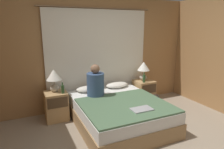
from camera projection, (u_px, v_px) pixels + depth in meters
name	position (u px, v px, depth m)	size (l,w,h in m)	color
ground_plane	(144.00, 149.00, 3.10)	(16.00, 16.00, 0.00)	gray
wall_back	(98.00, 54.00, 4.59)	(4.73, 0.06, 2.50)	#A37547
curtain_panel	(99.00, 59.00, 4.56)	(2.58, 0.02, 2.26)	white
bed	(118.00, 112.00, 3.86)	(1.57, 1.95, 0.48)	#99754C
nightstand_left	(56.00, 106.00, 4.05)	(0.44, 0.44, 0.58)	tan
nightstand_right	(144.00, 92.00, 4.90)	(0.44, 0.44, 0.58)	tan
lamp_left	(54.00, 77.00, 3.96)	(0.30, 0.30, 0.46)	#B2A899
lamp_right	(144.00, 68.00, 4.81)	(0.30, 0.30, 0.46)	#B2A899
pillow_left	(88.00, 89.00, 4.34)	(0.52, 0.32, 0.12)	silver
pillow_right	(117.00, 85.00, 4.62)	(0.52, 0.32, 0.12)	silver
blanket_on_bed	(125.00, 105.00, 3.55)	(1.51, 1.33, 0.03)	#4C6B4C
person_left_in_bed	(95.00, 83.00, 3.98)	(0.35, 0.35, 0.66)	#38517A
beer_bottle_on_left_stand	(63.00, 89.00, 3.91)	(0.06, 0.06, 0.22)	#2D4C28
beer_bottle_on_right_stand	(144.00, 78.00, 4.68)	(0.06, 0.06, 0.24)	#2D4C28
laptop_on_bed	(142.00, 109.00, 3.32)	(0.36, 0.22, 0.02)	#9EA0A5
handbag_on_floor	(155.00, 105.00, 4.59)	(0.30, 0.18, 0.35)	#333D56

